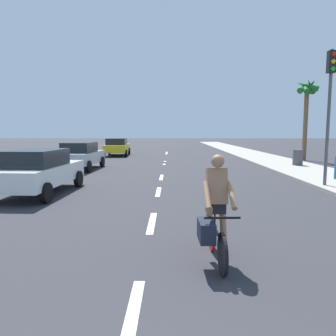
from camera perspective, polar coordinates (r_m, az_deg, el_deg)
name	(u,v)px	position (r m, az deg, el deg)	size (l,w,h in m)	color
ground_plane	(164,165)	(20.51, -0.73, 0.46)	(160.00, 160.00, 0.00)	#2D2D33
sidewalk_strip	(275,162)	(23.66, 18.63, 1.10)	(3.60, 80.00, 0.14)	#9E998E
lane_stripe_1	(132,317)	(4.19, -6.48, -24.99)	(0.16, 1.80, 0.01)	white
lane_stripe_2	(152,223)	(7.79, -2.91, -9.75)	(0.16, 1.80, 0.01)	white
lane_stripe_3	(158,192)	(11.63, -1.73, -4.27)	(0.16, 1.80, 0.01)	white
lane_stripe_4	(161,177)	(15.21, -1.19, -1.68)	(0.16, 1.80, 0.01)	white
lane_stripe_5	(164,163)	(21.74, -0.66, 0.82)	(0.16, 1.80, 0.01)	white
lane_stripe_6	(165,162)	(22.64, -0.61, 1.05)	(0.16, 1.80, 0.01)	white
lane_stripe_7	(166,154)	(31.31, -0.28, 2.59)	(0.16, 1.80, 0.01)	white
lane_stripe_8	(167,152)	(33.20, -0.23, 2.82)	(0.16, 1.80, 0.01)	white
cyclist	(214,214)	(5.38, 8.35, -8.19)	(0.63, 1.71, 1.82)	black
parked_car_white	(38,170)	(12.00, -22.29, -0.39)	(2.15, 4.36, 1.57)	white
parked_car_silver	(81,155)	(18.96, -15.41, 2.26)	(2.05, 4.18, 1.57)	#B7BABF
parked_car_yellow	(117,146)	(29.16, -9.14, 3.86)	(2.24, 4.60, 1.57)	gold
palm_tree_far	(307,95)	(26.25, 23.64, 11.86)	(1.77, 1.84, 6.14)	brown
traffic_signal	(330,93)	(13.59, 27.08, 11.85)	(0.28, 0.33, 5.20)	#4C4C51
trash_bin_far	(298,157)	(20.95, 22.28, 1.78)	(0.60, 0.60, 0.95)	#47474C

